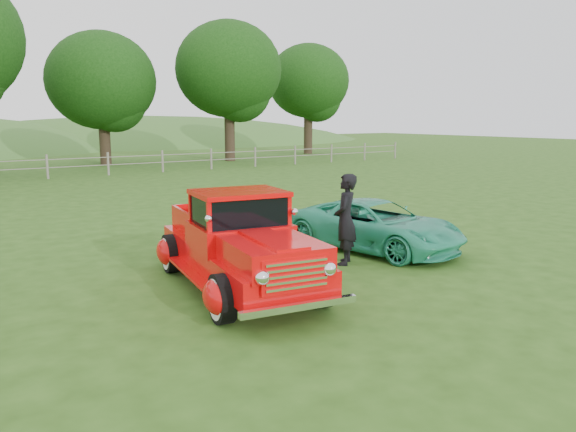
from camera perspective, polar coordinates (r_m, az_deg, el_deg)
ground at (r=10.03m, az=3.67°, el=-7.61°), size 140.00×140.00×0.00m
fence_line at (r=30.18m, az=-23.27°, el=4.63°), size 48.00×0.12×1.20m
tree_near_east at (r=38.15m, az=-18.42°, el=12.89°), size 6.80×6.80×8.33m
tree_mid_east at (r=39.47m, az=-6.06°, el=14.58°), size 7.20×7.20×9.44m
tree_far_east at (r=46.84m, az=2.09°, el=13.52°), size 6.60×6.60×8.86m
red_pickup at (r=9.99m, az=-5.06°, el=-2.96°), size 2.81×5.20×1.78m
teal_sedan at (r=13.05m, az=8.92°, el=-0.95°), size 2.68×4.43×1.15m
man at (r=11.66m, az=5.86°, el=-0.34°), size 0.81×0.80×1.89m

